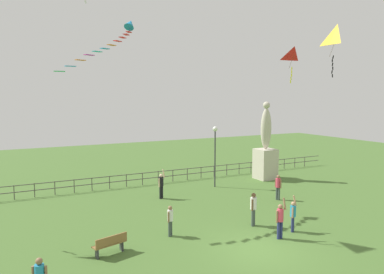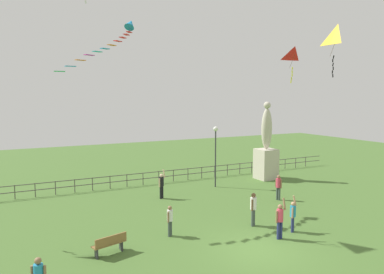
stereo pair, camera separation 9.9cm
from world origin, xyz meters
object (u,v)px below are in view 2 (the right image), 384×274
Objects in this scene: person_4 at (278,186)px; kite_2 at (295,55)px; park_bench at (110,244)px; streamer_kite at (126,28)px; lamppost at (216,143)px; person_6 at (280,219)px; person_2 at (293,214)px; person_1 at (170,219)px; person_3 at (162,184)px; statue_monument at (266,153)px; kite_1 at (337,37)px; person_5 at (253,207)px.

kite_2 is (1.56, 0.54, 8.44)m from person_4.
park_bench is 0.29× the size of streamer_kite.
lamppost is 10.88m from person_6.
person_2 reaches higher than park_bench.
person_1 is at bearing -88.52° from streamer_kite.
kite_2 is (3.34, -4.43, 6.11)m from lamppost.
streamer_kite reaches higher than person_2.
kite_2 is at bearing -21.94° from person_3.
person_6 is at bearing -159.96° from person_2.
statue_monument reaches higher than park_bench.
kite_1 is (2.21, -2.34, 9.26)m from person_4.
park_bench is (-10.22, -8.36, -2.81)m from lamppost.
person_3 is at bearing -166.53° from lamppost.
person_1 is (-12.16, -8.07, -1.29)m from statue_monument.
lamppost is at bearing 72.21° from person_5.
person_5 is at bearing -131.51° from statue_monument.
person_4 is at bearing -70.24° from lamppost.
person_3 is 0.99× the size of person_6.
person_3 reaches higher than person_5.
person_5 is 10.99m from kite_2.
person_2 is at bearing -53.07° from person_5.
person_5 is at bearing 90.50° from person_6.
kite_2 is (10.42, 3.16, 8.52)m from person_1.
statue_monument is at bearing 5.36° from lamppost.
person_1 is at bearing -146.41° from statue_monument.
person_4 is 5.51m from person_5.
park_bench is at bearing -126.93° from person_3.
person_5 is at bearing -73.07° from person_3.
statue_monument is at bearing 82.08° from kite_1.
person_4 is at bearing 15.75° from park_bench.
lamppost is 2.75× the size of person_4.
person_5 is at bearing -147.49° from kite_2.
person_6 reaches higher than person_5.
person_4 reaches higher than person_1.
lamppost is 13.50m from park_bench.
park_bench is 1.04× the size of person_1.
person_1 is 0.64× the size of kite_2.
lamppost is 2.30× the size of person_6.
person_6 is 11.86m from kite_2.
kite_2 is at bearing 19.04° from person_4.
lamppost is 5.45m from person_3.
person_2 is at bearing -98.26° from lamppost.
person_2 reaches higher than person_5.
park_bench is at bearing -175.81° from kite_1.
person_3 is at bearing 144.99° from kite_1.
person_2 is 0.93× the size of person_3.
statue_monument is 15.16m from streamer_kite.
kite_1 is at bearing 1.45° from person_1.
kite_2 reaches higher than person_1.
kite_2 is at bearing 44.51° from person_6.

